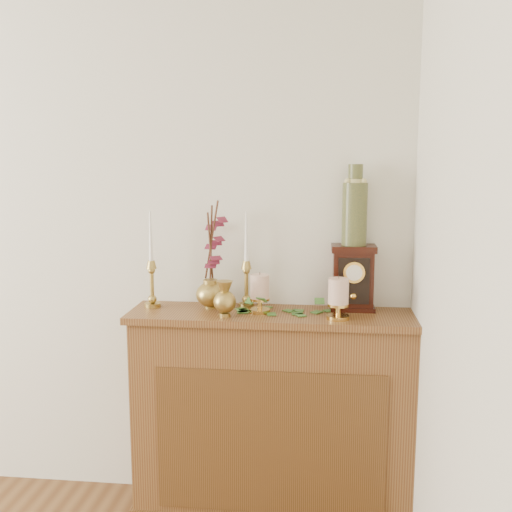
# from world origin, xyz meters

# --- Properties ---
(console_shelf) EXTENTS (1.24, 0.34, 0.93)m
(console_shelf) POSITION_xyz_m (1.40, 2.10, 0.44)
(console_shelf) COLOR brown
(console_shelf) RESTS_ON ground
(candlestick_left) EXTENTS (0.07, 0.07, 0.43)m
(candlestick_left) POSITION_xyz_m (0.86, 2.13, 1.07)
(candlestick_left) COLOR tan
(candlestick_left) RESTS_ON console_shelf
(candlestick_center) EXTENTS (0.07, 0.07, 0.42)m
(candlestick_center) POSITION_xyz_m (1.28, 2.18, 1.07)
(candlestick_center) COLOR tan
(candlestick_center) RESTS_ON console_shelf
(bud_vase) EXTENTS (0.09, 0.09, 0.15)m
(bud_vase) POSITION_xyz_m (1.21, 2.00, 1.01)
(bud_vase) COLOR tan
(bud_vase) RESTS_ON console_shelf
(ginger_jar) EXTENTS (0.19, 0.21, 0.48)m
(ginger_jar) POSITION_xyz_m (1.13, 2.18, 1.14)
(ginger_jar) COLOR tan
(ginger_jar) RESTS_ON console_shelf
(pillar_candle_left) EXTENTS (0.09, 0.09, 0.18)m
(pillar_candle_left) POSITION_xyz_m (1.34, 2.09, 1.02)
(pillar_candle_left) COLOR gold
(pillar_candle_left) RESTS_ON console_shelf
(pillar_candle_right) EXTENTS (0.09, 0.09, 0.18)m
(pillar_candle_right) POSITION_xyz_m (1.68, 2.02, 1.02)
(pillar_candle_right) COLOR gold
(pillar_candle_right) RESTS_ON console_shelf
(ivy_garland) EXTENTS (0.46, 0.17, 0.08)m
(ivy_garland) POSITION_xyz_m (1.43, 2.11, 0.94)
(ivy_garland) COLOR #386727
(ivy_garland) RESTS_ON console_shelf
(mantel_clock) EXTENTS (0.19, 0.14, 0.28)m
(mantel_clock) POSITION_xyz_m (1.74, 2.19, 1.07)
(mantel_clock) COLOR black
(mantel_clock) RESTS_ON console_shelf
(ceramic_vase) EXTENTS (0.11, 0.11, 0.34)m
(ceramic_vase) POSITION_xyz_m (1.74, 2.19, 1.37)
(ceramic_vase) COLOR black
(ceramic_vase) RESTS_ON mantel_clock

